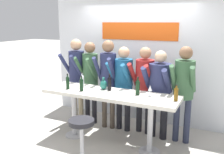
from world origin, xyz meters
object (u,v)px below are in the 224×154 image
person_far_right (184,84)px  wine_bottle_3 (110,83)px  bar_stool (82,135)px  wine_bottle_2 (176,93)px  person_left (90,73)px  wine_bottle_5 (68,82)px  tasting_table (109,100)px  wine_bottle_1 (138,87)px  person_center_left (108,74)px  person_center_right (144,81)px  person_right (159,86)px  wine_glass_0 (150,89)px  person_far_left (76,70)px  wine_bottle_0 (81,84)px  decorative_vase (103,85)px  person_center (123,80)px  wine_bottle_4 (82,81)px

person_far_right → wine_bottle_3: (-1.19, -0.48, 0.00)m
bar_stool → wine_bottle_2: wine_bottle_2 is taller
person_left → wine_bottle_5: (0.00, -0.80, -0.02)m
tasting_table → wine_bottle_1: 0.56m
person_center_left → person_far_right: (1.46, 0.01, -0.05)m
bar_stool → person_center_right: (0.49, 1.44, 0.57)m
person_right → person_far_right: bearing=8.7°
person_center_left → wine_bottle_5: size_ratio=6.38×
tasting_table → wine_glass_0: bearing=8.1°
tasting_table → person_center_right: size_ratio=1.42×
person_far_left → wine_bottle_5: person_far_left is taller
wine_bottle_0 → decorative_vase: wine_bottle_0 is taller
wine_bottle_2 → wine_bottle_1: bearing=175.3°
bar_stool → person_center_left: (-0.23, 1.35, 0.65)m
wine_bottle_1 → wine_bottle_2: 0.64m
person_far_left → person_far_right: 2.24m
tasting_table → person_far_left: person_far_left is taller
person_left → tasting_table: bearing=-37.6°
wine_glass_0 → person_far_right: bearing=48.2°
person_center → wine_bottle_2: bearing=-19.6°
person_left → wine_bottle_2: person_left is taller
person_far_left → decorative_vase: 1.07m
person_far_left → bar_stool: bearing=-45.9°
wine_bottle_5 → bar_stool: bearing=-43.3°
person_far_left → wine_bottle_4: bearing=-40.3°
person_center_left → person_center_right: person_center_left is taller
person_far_left → wine_bottle_2: person_far_left is taller
bar_stool → wine_bottle_4: 1.15m
person_far_right → wine_bottle_3: bearing=-158.0°
wine_bottle_0 → wine_bottle_1: size_ratio=0.89×
tasting_table → person_center_left: size_ratio=1.33×
person_center_right → wine_bottle_4: person_center_right is taller
bar_stool → person_center: size_ratio=0.43×
person_center → person_far_right: bearing=7.3°
person_left → wine_bottle_5: person_left is taller
wine_bottle_5 → wine_bottle_3: bearing=18.3°
wine_bottle_1 → tasting_table: bearing=-171.3°
wine_bottle_0 → person_far_left: bearing=128.1°
wine_bottle_5 → wine_bottle_0: bearing=-1.7°
wine_bottle_3 → wine_bottle_0: bearing=-149.8°
bar_stool → person_far_left: bearing=125.2°
bar_stool → decorative_vase: (-0.09, 0.89, 0.56)m
person_left → wine_bottle_3: person_left is taller
wine_bottle_1 → wine_bottle_2: size_ratio=1.20×
wine_bottle_5 → wine_glass_0: bearing=8.4°
wine_bottle_0 → person_center_left: bearing=77.5°
bar_stool → person_far_right: (1.23, 1.36, 0.60)m
person_right → wine_glass_0: bearing=-85.6°
wine_glass_0 → wine_bottle_1: bearing=-173.4°
person_far_left → wine_glass_0: (1.79, -0.57, -0.05)m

